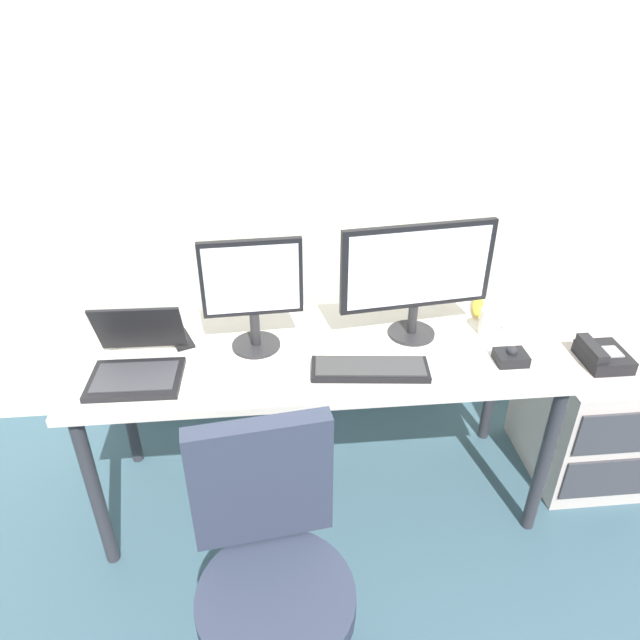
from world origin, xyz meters
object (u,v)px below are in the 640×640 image
Objects in this scene: paper_notepad at (122,332)px; banana at (478,305)px; trackball_mouse at (511,357)px; desk_phone at (602,356)px; office_chair at (273,591)px; monitor_side at (252,289)px; coffee_mug at (491,322)px; monitor_main at (417,273)px; cell_phone at (181,340)px; laptop at (137,360)px; file_cabinet at (583,415)px; keyboard at (370,369)px.

banana reaches higher than paper_notepad.
desk_phone is at bearing 21.50° from trackball_mouse.
monitor_side is at bearing 92.24° from office_chair.
monitor_side is at bearing -179.76° from coffee_mug.
monitor_main is 0.92m from cell_phone.
coffee_mug reaches higher than desk_phone.
desk_phone is 0.53m from coffee_mug.
laptop is 1.67× the size of banana.
monitor_main is 5.49× the size of coffee_mug.
file_cabinet is 1.57m from monitor_side.
trackball_mouse reaches higher than keyboard.
trackball_mouse is at bearing 1.24° from keyboard.
file_cabinet is at bearing 63.22° from desk_phone.
monitor_side is at bearing -15.46° from paper_notepad.
desk_phone is at bearing 30.03° from office_chair.
monitor_side is at bearing 153.18° from keyboard.
laptop is 1.32m from coffee_mug.
keyboard is (-1.00, -0.20, 0.15)m from desk_phone.
cell_phone is 0.75× the size of banana.
laptop reaches higher than file_cabinet.
paper_notepad is (-1.92, 0.14, 0.14)m from desk_phone.
file_cabinet is at bearing 1.68° from coffee_mug.
monitor_main is at bearing 175.57° from coffee_mug.
office_chair reaches higher than file_cabinet.
monitor_side is 1.35× the size of laptop.
office_chair is 0.97m from monitor_side.
trackball_mouse is 1.47m from paper_notepad.
file_cabinet is 5.58× the size of coffee_mug.
coffee_mug is (1.31, 0.13, 0.00)m from laptop.
monitor_main is 1.34× the size of monitor_side.
trackball_mouse is at bearing -2.81° from laptop.
desk_phone is at bearing 4.03° from laptop.
trackball_mouse reaches higher than file_cabinet.
banana is (-0.48, 0.18, 0.48)m from file_cabinet.
monitor_main is at bearing 8.59° from laptop.
file_cabinet is 0.72m from coffee_mug.
cell_phone is at bearing 167.88° from trackball_mouse.
monitor_side reaches higher than keyboard.
trackball_mouse is 1.22m from cell_phone.
laptop is 1.37m from banana.
paper_notepad is (-1.43, 0.33, -0.02)m from trackball_mouse.
coffee_mug is at bearing 92.45° from trackball_mouse.
coffee_mug is at bearing -25.08° from cell_phone.
file_cabinet is 1.89m from laptop.
banana is at bearing 12.04° from monitor_side.
monitor_side is 4.10× the size of coffee_mug.
paper_notepad is (-0.92, 0.34, -0.01)m from keyboard.
monitor_side is 0.97m from banana.
laptop is (-0.80, 0.08, 0.04)m from keyboard.
monitor_main is 4.04× the size of cell_phone.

